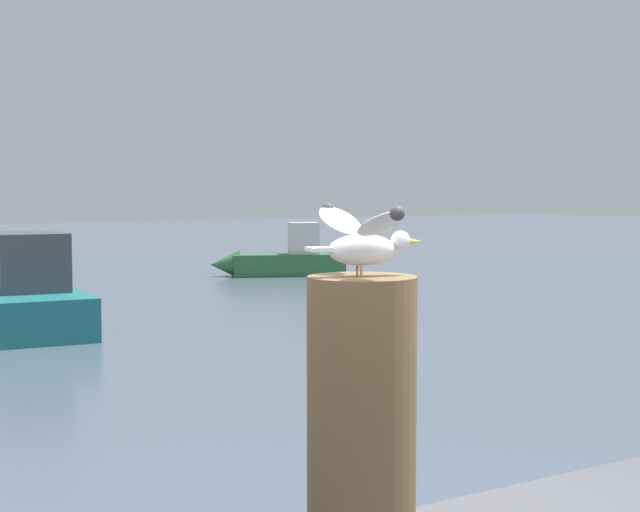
{
  "coord_description": "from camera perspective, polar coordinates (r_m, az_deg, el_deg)",
  "views": [
    {
      "loc": [
        -2.21,
        -2.87,
        2.35
      ],
      "look_at": [
        -0.45,
        -0.12,
        2.12
      ],
      "focal_mm": 53.89,
      "sensor_mm": 36.0,
      "label": 1
    }
  ],
  "objects": [
    {
      "name": "mooring_post",
      "position": [
        3.14,
        2.49,
        -9.91
      ],
      "size": [
        0.35,
        0.35,
        0.95
      ],
      "primitive_type": "cylinder",
      "color": "brown",
      "rests_on": "harbor_quay"
    },
    {
      "name": "boat_teal",
      "position": [
        17.77,
        -17.63,
        -2.17
      ],
      "size": [
        2.07,
        6.02,
        1.94
      ],
      "color": "#1E7075",
      "rests_on": "ground_plane"
    },
    {
      "name": "seagull",
      "position": [
        3.06,
        2.58,
        1.06
      ],
      "size": [
        0.39,
        0.63,
        0.23
      ],
      "color": "#C67460",
      "rests_on": "mooring_post"
    },
    {
      "name": "boat_green",
      "position": [
        25.56,
        -2.44,
        -0.24
      ],
      "size": [
        3.59,
        2.17,
        1.49
      ],
      "color": "#2D6B3D",
      "rests_on": "ground_plane"
    }
  ]
}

